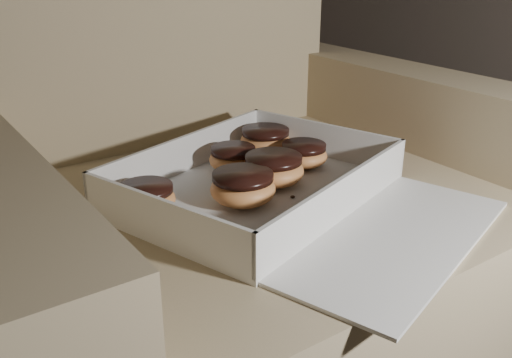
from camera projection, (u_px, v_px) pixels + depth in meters
The scene contains 12 objects.
armchair at pixel (237, 242), 0.97m from camera, with size 0.86×0.73×0.90m.
bakery_box at pixel (280, 194), 0.82m from camera, with size 0.51×0.55×0.07m.
donut_a at pixel (304, 154), 0.93m from camera, with size 0.08×0.08×0.04m.
donut_b at pixel (146, 198), 0.77m from camera, with size 0.08×0.08×0.04m.
donut_c at pixel (274, 169), 0.86m from camera, with size 0.09×0.09×0.05m.
donut_d at pixel (233, 158), 0.92m from camera, with size 0.08×0.08×0.04m.
donut_e at pixel (243, 187), 0.80m from camera, with size 0.09×0.09×0.05m.
donut_f at pixel (265, 140), 0.99m from camera, with size 0.09×0.09×0.04m.
crumb_a at pixel (194, 235), 0.72m from camera, with size 0.01×0.01×0.00m, color black.
crumb_b at pixel (293, 197), 0.82m from camera, with size 0.01×0.01×0.00m, color black.
crumb_c at pixel (319, 194), 0.83m from camera, with size 0.01×0.01×0.00m, color black.
crumb_d at pixel (271, 228), 0.73m from camera, with size 0.01×0.01×0.00m, color black.
Camera 1 is at (0.12, -0.01, 0.75)m, focal length 40.00 mm.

